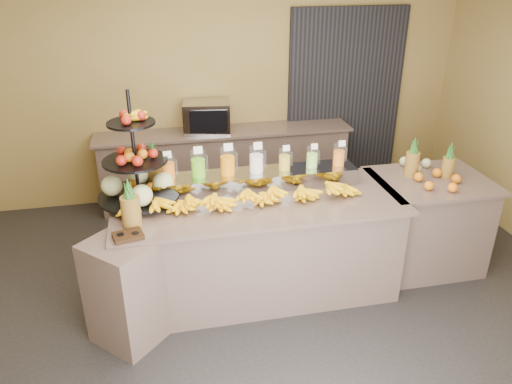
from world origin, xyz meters
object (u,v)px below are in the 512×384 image
object	(u,v)px
pitcher_tray	(256,179)
banana_heap	(244,194)
right_fruit_pile	(433,173)
fruit_stand	(143,175)
oven_warmer	(207,117)
condiment_caddy	(128,236)

from	to	relation	value
pitcher_tray	banana_heap	world-z (taller)	banana_heap
pitcher_tray	right_fruit_pile	world-z (taller)	right_fruit_pile
pitcher_tray	fruit_stand	bearing A→B (deg)	-175.36
banana_heap	oven_warmer	distance (m)	1.97
fruit_stand	banana_heap	bearing A→B (deg)	-4.21
condiment_caddy	pitcher_tray	bearing A→B (deg)	31.30
condiment_caddy	banana_heap	bearing A→B (deg)	22.01
banana_heap	fruit_stand	xyz separation A→B (m)	(-0.82, 0.22, 0.16)
right_fruit_pile	condiment_caddy	bearing A→B (deg)	-170.06
pitcher_tray	right_fruit_pile	bearing A→B (deg)	-6.96
condiment_caddy	oven_warmer	xyz separation A→B (m)	(0.88, 2.36, 0.17)
right_fruit_pile	pitcher_tray	bearing A→B (deg)	173.04
banana_heap	right_fruit_pile	size ratio (longest dim) A/B	4.72
pitcher_tray	oven_warmer	size ratio (longest dim) A/B	3.40
fruit_stand	right_fruit_pile	size ratio (longest dim) A/B	2.17
fruit_stand	condiment_caddy	size ratio (longest dim) A/B	4.48
oven_warmer	banana_heap	bearing A→B (deg)	-80.80
condiment_caddy	right_fruit_pile	size ratio (longest dim) A/B	0.48
banana_heap	condiment_caddy	world-z (taller)	banana_heap
right_fruit_pile	oven_warmer	xyz separation A→B (m)	(-1.89, 1.87, 0.11)
pitcher_tray	banana_heap	bearing A→B (deg)	-120.04
condiment_caddy	oven_warmer	distance (m)	2.52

